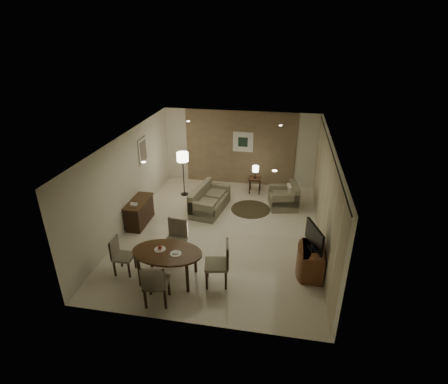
% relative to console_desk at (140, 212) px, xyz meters
% --- Properties ---
extents(room_shell, '(5.50, 7.00, 2.70)m').
position_rel_console_desk_xyz_m(room_shell, '(2.49, 0.40, 0.98)').
color(room_shell, beige).
rests_on(room_shell, ground).
extents(taupe_accent, '(3.96, 0.03, 2.70)m').
position_rel_console_desk_xyz_m(taupe_accent, '(2.49, 3.48, 0.98)').
color(taupe_accent, '#7E6E4E').
rests_on(taupe_accent, wall_back).
extents(curtain_wall, '(0.08, 6.70, 2.58)m').
position_rel_console_desk_xyz_m(curtain_wall, '(5.17, 0.00, 0.95)').
color(curtain_wall, beige).
rests_on(curtain_wall, wall_right).
extents(curtain_rod, '(0.03, 6.80, 0.03)m').
position_rel_console_desk_xyz_m(curtain_rod, '(5.17, 0.00, 2.27)').
color(curtain_rod, black).
rests_on(curtain_rod, wall_right).
extents(art_back_frame, '(0.72, 0.03, 0.72)m').
position_rel_console_desk_xyz_m(art_back_frame, '(2.59, 3.46, 1.23)').
color(art_back_frame, silver).
rests_on(art_back_frame, wall_back).
extents(art_back_canvas, '(0.34, 0.01, 0.34)m').
position_rel_console_desk_xyz_m(art_back_canvas, '(2.59, 3.44, 1.23)').
color(art_back_canvas, black).
rests_on(art_back_canvas, wall_back).
extents(art_left_frame, '(0.03, 0.60, 0.80)m').
position_rel_console_desk_xyz_m(art_left_frame, '(-0.23, 1.20, 1.48)').
color(art_left_frame, silver).
rests_on(art_left_frame, wall_left).
extents(art_left_canvas, '(0.01, 0.46, 0.64)m').
position_rel_console_desk_xyz_m(art_left_canvas, '(-0.21, 1.20, 1.48)').
color(art_left_canvas, gray).
rests_on(art_left_canvas, wall_left).
extents(downlight_nl, '(0.10, 0.10, 0.01)m').
position_rel_console_desk_xyz_m(downlight_nl, '(1.09, -1.80, 2.31)').
color(downlight_nl, white).
rests_on(downlight_nl, ceiling).
extents(downlight_nr, '(0.10, 0.10, 0.01)m').
position_rel_console_desk_xyz_m(downlight_nr, '(3.89, -1.80, 2.31)').
color(downlight_nr, white).
rests_on(downlight_nr, ceiling).
extents(downlight_fl, '(0.10, 0.10, 0.01)m').
position_rel_console_desk_xyz_m(downlight_fl, '(1.09, 1.80, 2.31)').
color(downlight_fl, white).
rests_on(downlight_fl, ceiling).
extents(downlight_fr, '(0.10, 0.10, 0.01)m').
position_rel_console_desk_xyz_m(downlight_fr, '(3.89, 1.80, 2.31)').
color(downlight_fr, white).
rests_on(downlight_fr, ceiling).
extents(console_desk, '(0.48, 1.20, 0.75)m').
position_rel_console_desk_xyz_m(console_desk, '(0.00, 0.00, 0.00)').
color(console_desk, '#4E3119').
rests_on(console_desk, floor).
extents(telephone, '(0.20, 0.14, 0.09)m').
position_rel_console_desk_xyz_m(telephone, '(0.00, -0.30, 0.43)').
color(telephone, white).
rests_on(telephone, console_desk).
extents(tv_cabinet, '(0.48, 0.90, 0.70)m').
position_rel_console_desk_xyz_m(tv_cabinet, '(4.89, -1.50, -0.03)').
color(tv_cabinet, brown).
rests_on(tv_cabinet, floor).
extents(flat_tv, '(0.36, 0.85, 0.60)m').
position_rel_console_desk_xyz_m(flat_tv, '(4.87, -1.50, 0.65)').
color(flat_tv, black).
rests_on(flat_tv, tv_cabinet).
extents(dining_table, '(1.61, 1.00, 0.75)m').
position_rel_console_desk_xyz_m(dining_table, '(1.63, -2.27, 0.00)').
color(dining_table, '#4E3119').
rests_on(dining_table, floor).
extents(chair_near, '(0.57, 0.57, 1.03)m').
position_rel_console_desk_xyz_m(chair_near, '(1.64, -3.03, 0.14)').
color(chair_near, gray).
rests_on(chair_near, floor).
extents(chair_far, '(0.55, 0.55, 1.04)m').
position_rel_console_desk_xyz_m(chair_far, '(1.56, -1.52, 0.15)').
color(chair_far, gray).
rests_on(chair_far, floor).
extents(chair_left, '(0.44, 0.44, 0.90)m').
position_rel_console_desk_xyz_m(chair_left, '(0.53, -2.22, 0.07)').
color(chair_left, gray).
rests_on(chair_left, floor).
extents(chair_right, '(0.60, 0.60, 1.06)m').
position_rel_console_desk_xyz_m(chair_right, '(2.75, -2.22, 0.16)').
color(chair_right, gray).
rests_on(chair_right, floor).
extents(plate_a, '(0.26, 0.26, 0.02)m').
position_rel_console_desk_xyz_m(plate_a, '(1.45, -2.22, 0.39)').
color(plate_a, white).
rests_on(plate_a, dining_table).
extents(plate_b, '(0.26, 0.26, 0.02)m').
position_rel_console_desk_xyz_m(plate_b, '(1.85, -2.32, 0.39)').
color(plate_b, white).
rests_on(plate_b, dining_table).
extents(fruit_apple, '(0.09, 0.09, 0.09)m').
position_rel_console_desk_xyz_m(fruit_apple, '(1.45, -2.22, 0.44)').
color(fruit_apple, '#AD2413').
rests_on(fruit_apple, plate_a).
extents(napkin, '(0.12, 0.08, 0.03)m').
position_rel_console_desk_xyz_m(napkin, '(1.85, -2.32, 0.41)').
color(napkin, white).
rests_on(napkin, plate_b).
extents(round_rug, '(1.26, 1.26, 0.01)m').
position_rel_console_desk_xyz_m(round_rug, '(3.13, 1.46, -0.37)').
color(round_rug, '#433C25').
rests_on(round_rug, floor).
extents(sofa, '(1.75, 1.07, 0.77)m').
position_rel_console_desk_xyz_m(sofa, '(1.86, 1.18, 0.01)').
color(sofa, gray).
rests_on(sofa, floor).
extents(armchair, '(1.01, 1.05, 0.80)m').
position_rel_console_desk_xyz_m(armchair, '(4.14, 1.80, 0.03)').
color(armchair, gray).
rests_on(armchair, floor).
extents(side_table, '(0.42, 0.42, 0.54)m').
position_rel_console_desk_xyz_m(side_table, '(3.13, 2.76, -0.11)').
color(side_table, black).
rests_on(side_table, floor).
extents(table_lamp, '(0.22, 0.22, 0.50)m').
position_rel_console_desk_xyz_m(table_lamp, '(3.13, 2.76, 0.41)').
color(table_lamp, '#FFEAC1').
rests_on(table_lamp, side_table).
extents(floor_lamp, '(0.39, 0.39, 1.54)m').
position_rel_console_desk_xyz_m(floor_lamp, '(0.74, 2.13, 0.39)').
color(floor_lamp, '#FFE5B7').
rests_on(floor_lamp, floor).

